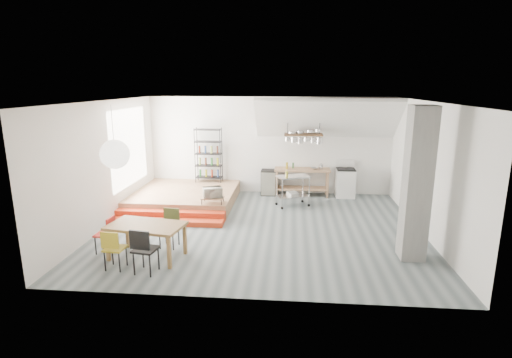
# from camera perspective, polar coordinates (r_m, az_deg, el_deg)

# --- Properties ---
(floor) EXTENTS (8.00, 8.00, 0.00)m
(floor) POSITION_cam_1_polar(r_m,az_deg,el_deg) (10.32, 0.76, -6.98)
(floor) COLOR #535E60
(floor) RESTS_ON ground
(wall_back) EXTENTS (8.00, 0.04, 3.20)m
(wall_back) POSITION_cam_1_polar(r_m,az_deg,el_deg) (13.32, 1.92, 4.79)
(wall_back) COLOR silver
(wall_back) RESTS_ON ground
(wall_left) EXTENTS (0.04, 7.00, 3.20)m
(wall_left) POSITION_cam_1_polar(r_m,az_deg,el_deg) (10.93, -20.64, 2.02)
(wall_left) COLOR silver
(wall_left) RESTS_ON ground
(wall_right) EXTENTS (0.04, 7.00, 3.20)m
(wall_right) POSITION_cam_1_polar(r_m,az_deg,el_deg) (10.39, 23.38, 1.21)
(wall_right) COLOR silver
(wall_right) RESTS_ON ground
(ceiling) EXTENTS (8.00, 7.00, 0.02)m
(ceiling) POSITION_cam_1_polar(r_m,az_deg,el_deg) (9.68, 0.81, 11.06)
(ceiling) COLOR white
(ceiling) RESTS_ON wall_back
(slope_ceiling) EXTENTS (4.40, 1.44, 1.32)m
(slope_ceiling) POSITION_cam_1_polar(r_m,az_deg,el_deg) (12.64, 10.07, 8.46)
(slope_ceiling) COLOR white
(slope_ceiling) RESTS_ON wall_back
(window_pane) EXTENTS (0.02, 2.50, 2.20)m
(window_pane) POSITION_cam_1_polar(r_m,az_deg,el_deg) (12.23, -17.64, 4.34)
(window_pane) COLOR white
(window_pane) RESTS_ON wall_left
(platform) EXTENTS (3.00, 3.00, 0.40)m
(platform) POSITION_cam_1_polar(r_m,az_deg,el_deg) (12.56, -10.00, -2.49)
(platform) COLOR #936849
(platform) RESTS_ON ground
(step_lower) EXTENTS (3.00, 0.35, 0.13)m
(step_lower) POSITION_cam_1_polar(r_m,az_deg,el_deg) (10.81, -12.62, -5.98)
(step_lower) COLOR red
(step_lower) RESTS_ON ground
(step_upper) EXTENTS (3.00, 0.35, 0.27)m
(step_upper) POSITION_cam_1_polar(r_m,az_deg,el_deg) (11.11, -12.10, -5.07)
(step_upper) COLOR red
(step_upper) RESTS_ON ground
(concrete_column) EXTENTS (0.50, 0.50, 3.20)m
(concrete_column) POSITION_cam_1_polar(r_m,az_deg,el_deg) (8.78, 22.01, -0.74)
(concrete_column) COLOR slate
(concrete_column) RESTS_ON ground
(kitchen_counter) EXTENTS (1.80, 0.60, 0.91)m
(kitchen_counter) POSITION_cam_1_polar(r_m,az_deg,el_deg) (13.15, 6.59, 0.26)
(kitchen_counter) COLOR #936849
(kitchen_counter) RESTS_ON ground
(stove) EXTENTS (0.60, 0.60, 1.18)m
(stove) POSITION_cam_1_polar(r_m,az_deg,el_deg) (13.30, 12.62, -0.47)
(stove) COLOR white
(stove) RESTS_ON ground
(pot_rack) EXTENTS (1.20, 0.50, 1.43)m
(pot_rack) POSITION_cam_1_polar(r_m,az_deg,el_deg) (12.68, 6.91, 5.98)
(pot_rack) COLOR #3F2919
(pot_rack) RESTS_ON ceiling
(wire_shelving) EXTENTS (0.88, 0.38, 1.80)m
(wire_shelving) POSITION_cam_1_polar(r_m,az_deg,el_deg) (13.33, -6.79, 3.52)
(wire_shelving) COLOR black
(wire_shelving) RESTS_ON platform
(microwave_shelf) EXTENTS (0.60, 0.40, 0.16)m
(microwave_shelf) POSITION_cam_1_polar(r_m,az_deg,el_deg) (11.04, -6.21, -2.70)
(microwave_shelf) COLOR #936849
(microwave_shelf) RESTS_ON platform
(paper_lantern) EXTENTS (0.60, 0.60, 0.60)m
(paper_lantern) POSITION_cam_1_polar(r_m,az_deg,el_deg) (8.66, -19.52, 3.35)
(paper_lantern) COLOR white
(paper_lantern) RESTS_ON ceiling
(dining_table) EXTENTS (1.68, 1.12, 0.74)m
(dining_table) POSITION_cam_1_polar(r_m,az_deg,el_deg) (8.73, -15.44, -6.77)
(dining_table) COLOR olive
(dining_table) RESTS_ON ground
(chair_mustard) EXTENTS (0.40, 0.40, 0.83)m
(chair_mustard) POSITION_cam_1_polar(r_m,az_deg,el_deg) (8.41, -19.75, -9.06)
(chair_mustard) COLOR #AB951D
(chair_mustard) RESTS_ON ground
(chair_black) EXTENTS (0.49, 0.49, 0.93)m
(chair_black) POSITION_cam_1_polar(r_m,az_deg,el_deg) (8.04, -15.80, -9.35)
(chair_black) COLOR black
(chair_black) RESTS_ON ground
(chair_olive) EXTENTS (0.44, 0.44, 0.86)m
(chair_olive) POSITION_cam_1_polar(r_m,az_deg,el_deg) (9.27, -12.18, -6.33)
(chair_olive) COLOR #4C5528
(chair_olive) RESTS_ON ground
(chair_red) EXTENTS (0.39, 0.39, 0.81)m
(chair_red) POSITION_cam_1_polar(r_m,az_deg,el_deg) (9.29, -20.48, -7.04)
(chair_red) COLOR red
(chair_red) RESTS_ON ground
(rolling_cart) EXTENTS (1.06, 0.84, 0.93)m
(rolling_cart) POSITION_cam_1_polar(r_m,az_deg,el_deg) (12.01, 5.29, -1.08)
(rolling_cart) COLOR silver
(rolling_cart) RESTS_ON ground
(mini_fridge) EXTENTS (0.49, 0.49, 0.83)m
(mini_fridge) POSITION_cam_1_polar(r_m,az_deg,el_deg) (13.26, 1.81, -0.47)
(mini_fridge) COLOR black
(mini_fridge) RESTS_ON ground
(microwave) EXTENTS (0.59, 0.50, 0.28)m
(microwave) POSITION_cam_1_polar(r_m,az_deg,el_deg) (11.00, -6.23, -1.91)
(microwave) COLOR beige
(microwave) RESTS_ON microwave_shelf
(bowl) EXTENTS (0.30, 0.30, 0.06)m
(bowl) POSITION_cam_1_polar(r_m,az_deg,el_deg) (13.05, 8.33, 1.51)
(bowl) COLOR silver
(bowl) RESTS_ON kitchen_counter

